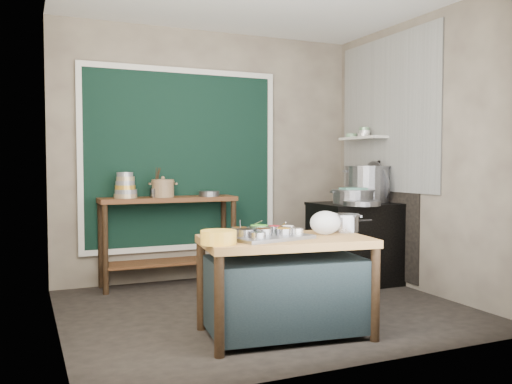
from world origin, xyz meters
name	(u,v)px	position (x,y,z in m)	size (l,w,h in m)	color
floor	(265,310)	(0.00, 0.00, -0.01)	(3.50, 3.00, 0.02)	#2A2520
back_wall	(210,155)	(0.00, 1.51, 1.40)	(3.50, 0.02, 2.80)	gray
left_wall	(53,151)	(-1.76, 0.00, 1.40)	(0.02, 3.00, 2.80)	gray
right_wall	(422,154)	(1.76, 0.00, 1.40)	(0.02, 3.00, 2.80)	gray
curtain_panel	(181,160)	(-0.35, 1.47, 1.35)	(2.10, 0.02, 1.90)	black
curtain_frame	(182,160)	(-0.35, 1.46, 1.35)	(2.22, 0.03, 2.02)	beige
tile_panel	(387,114)	(1.74, 0.55, 1.85)	(0.02, 1.70, 1.70)	#B2B2AA
soot_patch	(381,217)	(1.74, 0.65, 0.70)	(0.01, 1.30, 1.30)	black
wall_shelf	(363,138)	(1.63, 0.85, 1.60)	(0.22, 0.70, 0.03)	beige
prep_table	(285,286)	(-0.17, -0.75, 0.38)	(1.25, 0.72, 0.75)	olive
back_counter	(169,241)	(-0.55, 1.28, 0.47)	(1.45, 0.40, 0.95)	#593019
stove_block	(357,244)	(1.35, 0.55, 0.42)	(0.90, 0.68, 0.85)	black
stove_top	(357,204)	(1.35, 0.55, 0.86)	(0.92, 0.69, 0.03)	black
condiment_tray	(268,237)	(-0.32, -0.76, 0.76)	(0.59, 0.42, 0.03)	gray
condiment_bowls	(264,231)	(-0.34, -0.73, 0.80)	(0.53, 0.39, 0.06)	gray
yellow_basin	(219,237)	(-0.75, -0.88, 0.80)	(0.25, 0.25, 0.10)	gold
saucepan	(344,223)	(0.42, -0.63, 0.82)	(0.26, 0.26, 0.14)	gray
plastic_bag_a	(325,223)	(0.19, -0.74, 0.84)	(0.25, 0.21, 0.19)	white
plastic_bag_b	(330,222)	(0.30, -0.62, 0.83)	(0.22, 0.19, 0.16)	white
bowl_stack	(125,187)	(-1.00, 1.28, 1.07)	(0.24, 0.24, 0.27)	tan
utensil_cup	(157,193)	(-0.67, 1.27, 1.00)	(0.16, 0.16, 0.10)	gray
ceramic_crock	(163,189)	(-0.61, 1.26, 1.03)	(0.25, 0.25, 0.17)	olive
wide_bowl	(209,194)	(-0.11, 1.22, 0.98)	(0.22, 0.22, 0.06)	gray
stock_pot	(367,184)	(1.53, 0.62, 1.08)	(0.51, 0.51, 0.40)	gray
pot_lid	(377,182)	(1.62, 0.56, 1.11)	(0.46, 0.46, 0.02)	gray
steamer	(353,197)	(1.25, 0.48, 0.95)	(0.46, 0.46, 0.15)	gray
green_cloth	(353,189)	(1.25, 0.48, 1.04)	(0.25, 0.19, 0.02)	#4D8978
shallow_pan	(362,203)	(1.18, 0.22, 0.91)	(0.38, 0.38, 0.05)	gray
shelf_bowl_stack	(364,132)	(1.63, 0.83, 1.66)	(0.13, 0.13, 0.11)	silver
shelf_bowl_green	(351,136)	(1.63, 1.09, 1.64)	(0.13, 0.13, 0.05)	gray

